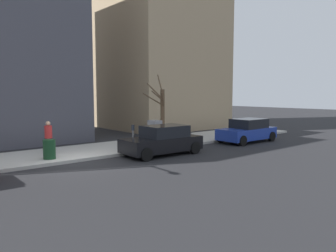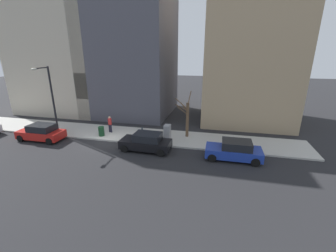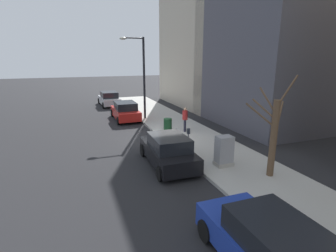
# 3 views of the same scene
# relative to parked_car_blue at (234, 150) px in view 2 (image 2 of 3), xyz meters

# --- Properties ---
(ground_plane) EXTENTS (120.00, 120.00, 0.00)m
(ground_plane) POSITION_rel_parked_car_blue_xyz_m (1.07, 11.29, -0.74)
(ground_plane) COLOR #232326
(sidewalk) EXTENTS (4.00, 36.00, 0.15)m
(sidewalk) POSITION_rel_parked_car_blue_xyz_m (3.07, 11.29, -0.66)
(sidewalk) COLOR #B2AFA8
(sidewalk) RESTS_ON ground
(parked_car_blue) EXTENTS (1.93, 4.21, 1.52)m
(parked_car_blue) POSITION_rel_parked_car_blue_xyz_m (0.00, 0.00, 0.00)
(parked_car_blue) COLOR #1E389E
(parked_car_blue) RESTS_ON ground
(parked_car_black) EXTENTS (2.03, 4.25, 1.52)m
(parked_car_black) POSITION_rel_parked_car_blue_xyz_m (0.05, 7.09, 0.00)
(parked_car_black) COLOR black
(parked_car_black) RESTS_ON ground
(parked_car_red) EXTENTS (1.92, 4.20, 1.52)m
(parked_car_red) POSITION_rel_parked_car_blue_xyz_m (0.07, 17.39, 0.00)
(parked_car_red) COLOR red
(parked_car_red) RESTS_ON ground
(parking_meter) EXTENTS (0.14, 0.10, 1.35)m
(parking_meter) POSITION_rel_parked_car_blue_xyz_m (1.52, 7.95, 0.24)
(parking_meter) COLOR slate
(parking_meter) RESTS_ON sidewalk
(utility_box) EXTENTS (0.83, 0.61, 1.43)m
(utility_box) POSITION_rel_parked_car_blue_xyz_m (2.37, 5.82, 0.11)
(utility_box) COLOR #A8A399
(utility_box) RESTS_ON sidewalk
(streetlamp) EXTENTS (1.97, 0.32, 6.50)m
(streetlamp) POSITION_rel_parked_car_blue_xyz_m (1.35, 16.84, 3.28)
(streetlamp) COLOR black
(streetlamp) RESTS_ON sidewalk
(bare_tree) EXTENTS (2.06, 1.42, 4.28)m
(bare_tree) POSITION_rel_parked_car_blue_xyz_m (3.68, 4.24, 1.26)
(bare_tree) COLOR brown
(bare_tree) RESTS_ON sidewalk
(trash_bin) EXTENTS (0.56, 0.56, 0.90)m
(trash_bin) POSITION_rel_parked_car_blue_xyz_m (1.97, 12.28, -0.14)
(trash_bin) COLOR #14381E
(trash_bin) RESTS_ON sidewalk
(pedestrian_near_meter) EXTENTS (0.36, 0.38, 1.66)m
(pedestrian_near_meter) POSITION_rel_parked_car_blue_xyz_m (3.09, 11.90, 0.35)
(pedestrian_near_meter) COLOR #1E1E2D
(pedestrian_near_meter) RESTS_ON sidewalk
(office_block_center) EXTENTS (10.22, 10.22, 14.35)m
(office_block_center) POSITION_rel_parked_car_blue_xyz_m (11.68, 12.73, 6.44)
(office_block_center) COLOR #4C4C56
(office_block_center) RESTS_ON ground
(office_tower_right) EXTENTS (11.34, 11.34, 18.28)m
(office_tower_right) POSITION_rel_parked_car_blue_xyz_m (12.24, 21.92, 8.40)
(office_tower_right) COLOR #BCB29E
(office_tower_right) RESTS_ON ground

